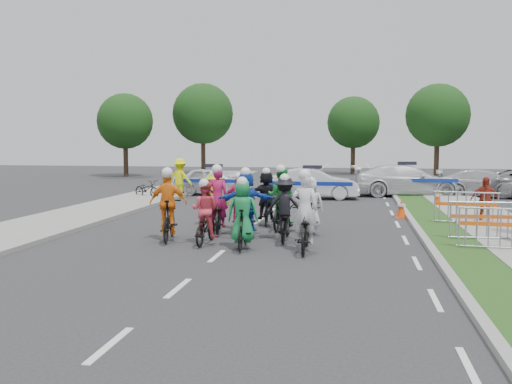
% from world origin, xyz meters
% --- Properties ---
extents(ground, '(90.00, 90.00, 0.00)m').
position_xyz_m(ground, '(0.00, 0.00, 0.00)').
color(ground, '#28282B').
rests_on(ground, ground).
extents(curb_right, '(0.20, 60.00, 0.12)m').
position_xyz_m(curb_right, '(5.10, 5.00, 0.06)').
color(curb_right, gray).
rests_on(curb_right, ground).
extents(grass_strip, '(1.20, 60.00, 0.11)m').
position_xyz_m(grass_strip, '(5.80, 5.00, 0.06)').
color(grass_strip, '#234416').
rests_on(grass_strip, ground).
extents(sidewalk_right, '(2.40, 60.00, 0.13)m').
position_xyz_m(sidewalk_right, '(7.60, 5.00, 0.07)').
color(sidewalk_right, gray).
rests_on(sidewalk_right, ground).
extents(sidewalk_left, '(3.00, 60.00, 0.13)m').
position_xyz_m(sidewalk_left, '(-6.50, 5.00, 0.07)').
color(sidewalk_left, gray).
rests_on(sidewalk_left, ground).
extents(rider_0, '(0.76, 2.03, 2.05)m').
position_xyz_m(rider_0, '(2.00, 0.96, 0.67)').
color(rider_0, black).
rests_on(rider_0, ground).
extents(rider_1, '(0.80, 1.78, 1.84)m').
position_xyz_m(rider_1, '(0.43, 1.01, 0.72)').
color(rider_1, black).
rests_on(rider_1, ground).
extents(rider_2, '(0.73, 1.72, 1.74)m').
position_xyz_m(rider_2, '(-0.69, 1.53, 0.65)').
color(rider_2, black).
rests_on(rider_2, ground).
extents(rider_3, '(1.08, 1.99, 2.02)m').
position_xyz_m(rider_3, '(-1.80, 1.83, 0.77)').
color(rider_3, black).
rests_on(rider_3, ground).
extents(rider_4, '(1.04, 1.83, 1.85)m').
position_xyz_m(rider_4, '(1.33, 2.41, 0.72)').
color(rider_4, black).
rests_on(rider_4, ground).
extents(rider_5, '(1.65, 1.96, 1.99)m').
position_xyz_m(rider_5, '(0.17, 2.81, 0.83)').
color(rider_5, black).
rests_on(rider_5, ground).
extents(rider_6, '(1.07, 2.10, 2.05)m').
position_xyz_m(rider_6, '(-0.79, 3.35, 0.67)').
color(rider_6, black).
rests_on(rider_6, ground).
extents(rider_7, '(0.74, 1.64, 1.70)m').
position_xyz_m(rider_7, '(1.96, 3.52, 0.67)').
color(rider_7, black).
rests_on(rider_7, ground).
extents(rider_8, '(0.89, 2.02, 2.01)m').
position_xyz_m(rider_8, '(0.96, 4.37, 0.74)').
color(rider_8, black).
rests_on(rider_8, ground).
extents(rider_9, '(0.92, 1.71, 1.77)m').
position_xyz_m(rider_9, '(-0.31, 4.14, 0.68)').
color(rider_9, black).
rests_on(rider_9, ground).
extents(rider_10, '(1.03, 1.80, 1.81)m').
position_xyz_m(rider_10, '(-1.23, 4.63, 0.70)').
color(rider_10, black).
rests_on(rider_10, ground).
extents(rider_11, '(1.53, 1.82, 1.87)m').
position_xyz_m(rider_11, '(0.37, 5.29, 0.78)').
color(rider_11, black).
rests_on(rider_11, ground).
extents(police_car_0, '(4.24, 2.00, 1.40)m').
position_xyz_m(police_car_0, '(-3.83, 14.93, 0.70)').
color(police_car_0, silver).
rests_on(police_car_0, ground).
extents(police_car_1, '(4.45, 1.93, 1.42)m').
position_xyz_m(police_car_1, '(1.22, 13.86, 0.71)').
color(police_car_1, silver).
rests_on(police_car_1, ground).
extents(police_car_2, '(5.52, 2.70, 1.55)m').
position_xyz_m(police_car_2, '(5.72, 15.97, 0.77)').
color(police_car_2, silver).
rests_on(police_car_2, ground).
extents(civilian_sedan, '(4.84, 2.57, 1.33)m').
position_xyz_m(civilian_sedan, '(9.43, 15.98, 0.67)').
color(civilian_sedan, '#B4B4B9').
rests_on(civilian_sedan, ground).
extents(spectator_2, '(0.92, 0.39, 1.57)m').
position_xyz_m(spectator_2, '(7.40, 6.53, 0.78)').
color(spectator_2, maroon).
rests_on(spectator_2, ground).
extents(marshal_hiviz, '(1.34, 0.93, 1.90)m').
position_xyz_m(marshal_hiviz, '(-5.00, 13.01, 0.95)').
color(marshal_hiviz, '#EBF40C').
rests_on(marshal_hiviz, ground).
extents(barrier_0, '(2.04, 0.72, 1.12)m').
position_xyz_m(barrier_0, '(6.70, 1.49, 0.56)').
color(barrier_0, '#A5A8AD').
rests_on(barrier_0, ground).
extents(barrier_1, '(2.02, 0.58, 1.12)m').
position_xyz_m(barrier_1, '(6.70, 2.92, 0.56)').
color(barrier_1, '#A5A8AD').
rests_on(barrier_1, ground).
extents(barrier_2, '(2.05, 0.75, 1.12)m').
position_xyz_m(barrier_2, '(6.70, 5.90, 0.56)').
color(barrier_2, '#A5A8AD').
rests_on(barrier_2, ground).
extents(cone_0, '(0.40, 0.40, 0.70)m').
position_xyz_m(cone_0, '(4.85, 7.71, 0.34)').
color(cone_0, '#F24C0C').
rests_on(cone_0, ground).
extents(cone_1, '(0.40, 0.40, 0.70)m').
position_xyz_m(cone_1, '(6.62, 11.65, 0.34)').
color(cone_1, '#F24C0C').
rests_on(cone_1, ground).
extents(parked_bike, '(1.71, 1.29, 0.86)m').
position_xyz_m(parked_bike, '(-6.59, 12.82, 0.43)').
color(parked_bike, black).
rests_on(parked_bike, ground).
extents(tree_0, '(4.20, 4.20, 6.30)m').
position_xyz_m(tree_0, '(-14.00, 28.00, 4.19)').
color(tree_0, '#382619').
rests_on(tree_0, ground).
extents(tree_1, '(4.55, 4.55, 6.82)m').
position_xyz_m(tree_1, '(9.00, 30.00, 4.54)').
color(tree_1, '#382619').
rests_on(tree_1, ground).
extents(tree_3, '(4.90, 4.90, 7.35)m').
position_xyz_m(tree_3, '(-9.00, 32.00, 4.89)').
color(tree_3, '#382619').
rests_on(tree_3, ground).
extents(tree_4, '(4.20, 4.20, 6.30)m').
position_xyz_m(tree_4, '(3.00, 34.00, 4.19)').
color(tree_4, '#382619').
rests_on(tree_4, ground).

